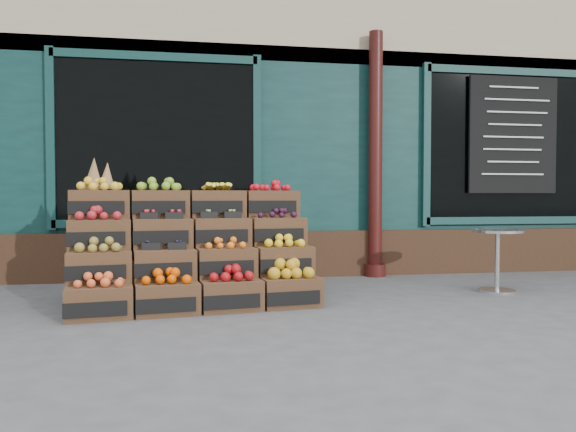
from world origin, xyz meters
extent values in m
plane|color=#48484B|center=(0.00, 0.00, 0.00)|extent=(60.00, 60.00, 0.00)
cube|color=#0E3230|center=(0.00, 5.20, 2.40)|extent=(12.00, 6.00, 4.80)
cube|color=#0E3230|center=(0.00, 2.25, 1.50)|extent=(12.00, 0.12, 3.00)
cube|color=#362215|center=(0.00, 2.18, 0.30)|extent=(12.00, 0.18, 0.60)
cube|color=black|center=(-1.60, 2.18, 1.75)|extent=(2.40, 0.06, 2.00)
cube|color=black|center=(3.20, 2.18, 1.75)|extent=(2.40, 0.06, 2.00)
cylinder|color=#360E0C|center=(1.20, 2.05, 1.60)|extent=(0.18, 0.18, 3.20)
cube|color=black|center=(3.20, 2.10, 1.90)|extent=(1.30, 0.04, 1.60)
cube|color=#492F1C|center=(-1.98, 0.02, 0.14)|extent=(0.60, 0.46, 0.28)
cube|color=black|center=(-1.95, -0.18, 0.11)|extent=(0.51, 0.08, 0.13)
cube|color=#D95328|center=(-1.98, 0.02, 0.32)|extent=(0.48, 0.35, 0.09)
cube|color=#492F1C|center=(-1.41, 0.10, 0.14)|extent=(0.60, 0.46, 0.28)
cube|color=black|center=(-1.38, -0.11, 0.11)|extent=(0.51, 0.08, 0.13)
cube|color=#DD4700|center=(-1.41, 0.10, 0.33)|extent=(0.48, 0.35, 0.10)
cube|color=#492F1C|center=(-0.83, 0.17, 0.14)|extent=(0.60, 0.46, 0.28)
cube|color=black|center=(-0.81, -0.03, 0.11)|extent=(0.51, 0.08, 0.13)
cube|color=maroon|center=(-0.83, 0.17, 0.33)|extent=(0.48, 0.35, 0.11)
cube|color=#492F1C|center=(-0.26, 0.25, 0.14)|extent=(0.60, 0.46, 0.28)
cube|color=black|center=(-0.23, 0.04, 0.11)|extent=(0.51, 0.08, 0.13)
cube|color=#B88917|center=(-0.26, 0.25, 0.34)|extent=(0.48, 0.35, 0.13)
cube|color=#492F1C|center=(-2.01, 0.25, 0.42)|extent=(0.60, 0.46, 0.28)
cube|color=black|center=(-1.99, 0.05, 0.39)|extent=(0.51, 0.08, 0.13)
cube|color=olive|center=(-2.01, 0.25, 0.60)|extent=(0.48, 0.35, 0.09)
cube|color=#492F1C|center=(-1.44, 0.33, 0.42)|extent=(0.60, 0.46, 0.28)
cube|color=black|center=(-1.41, 0.12, 0.39)|extent=(0.51, 0.08, 0.13)
cube|color=black|center=(-1.44, 0.33, 0.57)|extent=(0.48, 0.35, 0.03)
cube|color=#492F1C|center=(-0.86, 0.40, 0.42)|extent=(0.60, 0.46, 0.28)
cube|color=black|center=(-0.84, 0.20, 0.39)|extent=(0.51, 0.08, 0.13)
cube|color=orange|center=(-0.86, 0.40, 0.59)|extent=(0.48, 0.35, 0.08)
cube|color=#492F1C|center=(-0.29, 0.48, 0.42)|extent=(0.60, 0.46, 0.28)
cube|color=black|center=(-0.26, 0.28, 0.39)|extent=(0.51, 0.08, 0.13)
cube|color=gold|center=(-0.29, 0.48, 0.60)|extent=(0.48, 0.35, 0.09)
cube|color=#492F1C|center=(-2.04, 0.49, 0.70)|extent=(0.60, 0.46, 0.28)
cube|color=black|center=(-2.02, 0.28, 0.67)|extent=(0.51, 0.08, 0.13)
cube|color=maroon|center=(-2.04, 0.49, 0.88)|extent=(0.48, 0.35, 0.09)
cube|color=#492F1C|center=(-1.47, 0.56, 0.70)|extent=(0.60, 0.46, 0.28)
cube|color=black|center=(-1.44, 0.36, 0.67)|extent=(0.51, 0.08, 0.13)
cube|color=red|center=(-1.47, 0.56, 0.85)|extent=(0.48, 0.35, 0.04)
cube|color=#492F1C|center=(-0.90, 0.64, 0.70)|extent=(0.60, 0.46, 0.28)
cube|color=black|center=(-0.87, 0.43, 0.67)|extent=(0.51, 0.08, 0.13)
cube|color=#80AE39|center=(-0.90, 0.64, 0.85)|extent=(0.48, 0.35, 0.03)
cube|color=#492F1C|center=(-0.32, 0.71, 0.70)|extent=(0.60, 0.46, 0.28)
cube|color=black|center=(-0.30, 0.51, 0.67)|extent=(0.51, 0.08, 0.13)
cube|color=black|center=(-0.32, 0.71, 0.87)|extent=(0.48, 0.35, 0.07)
cube|color=#492F1C|center=(-2.07, 0.72, 0.97)|extent=(0.60, 0.46, 0.28)
cube|color=black|center=(-2.05, 0.52, 0.95)|extent=(0.51, 0.08, 0.13)
cube|color=gold|center=(-2.07, 0.72, 1.16)|extent=(0.48, 0.35, 0.09)
cube|color=#492F1C|center=(-1.50, 0.80, 0.97)|extent=(0.60, 0.46, 0.28)
cube|color=black|center=(-1.47, 0.59, 0.95)|extent=(0.51, 0.08, 0.13)
cube|color=olive|center=(-1.50, 0.80, 1.16)|extent=(0.48, 0.35, 0.09)
cube|color=#492F1C|center=(-0.93, 0.87, 0.97)|extent=(0.60, 0.46, 0.28)
cube|color=black|center=(-0.90, 0.67, 0.95)|extent=(0.51, 0.08, 0.13)
cube|color=yellow|center=(-0.93, 0.87, 1.16)|extent=(0.48, 0.35, 0.09)
cube|color=#492F1C|center=(-0.35, 0.95, 0.97)|extent=(0.60, 0.46, 0.28)
cube|color=black|center=(-0.33, 0.74, 0.95)|extent=(0.51, 0.08, 0.13)
cube|color=red|center=(-0.35, 0.95, 1.16)|extent=(0.48, 0.35, 0.08)
cube|color=#362215|center=(-1.15, 0.37, 0.14)|extent=(2.33, 0.68, 0.28)
cube|color=#362215|center=(-1.18, 0.60, 0.28)|extent=(2.33, 0.68, 0.56)
cube|color=#362215|center=(-1.21, 0.83, 0.42)|extent=(2.33, 0.68, 0.84)
cone|color=olive|center=(-2.13, 0.72, 1.27)|extent=(0.19, 0.19, 0.32)
cone|color=olive|center=(-2.01, 0.76, 1.25)|extent=(0.17, 0.17, 0.28)
cube|color=#492F1C|center=(-1.90, 0.33, 0.12)|extent=(0.49, 0.36, 0.23)
cube|color=#362215|center=(-1.90, 0.33, 0.35)|extent=(0.49, 0.36, 0.23)
cylinder|color=#AEB0B5|center=(2.12, 0.63, 0.01)|extent=(0.40, 0.40, 0.03)
cylinder|color=#AEB0B5|center=(2.12, 0.63, 0.34)|extent=(0.05, 0.05, 0.65)
cylinder|color=#AEB0B5|center=(2.12, 0.63, 0.67)|extent=(0.55, 0.55, 0.03)
imported|color=#164D23|center=(-1.95, 2.95, 0.90)|extent=(0.77, 0.63, 1.80)
camera|label=1|loc=(-1.20, -5.02, 1.05)|focal=35.00mm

